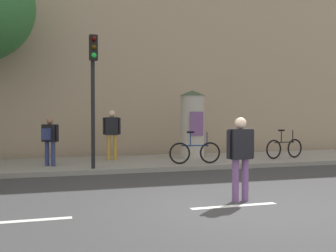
% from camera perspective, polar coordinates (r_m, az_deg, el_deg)
% --- Properties ---
extents(ground_plane, '(80.00, 80.00, 0.00)m').
position_cam_1_polar(ground_plane, '(8.26, 9.20, -10.94)').
color(ground_plane, '#38383A').
extents(sidewalk_curb, '(36.00, 4.00, 0.15)m').
position_cam_1_polar(sidewalk_curb, '(14.78, -2.90, -5.10)').
color(sidewalk_curb, gray).
rests_on(sidewalk_curb, ground_plane).
extents(lane_markings, '(25.80, 0.16, 0.01)m').
position_cam_1_polar(lane_markings, '(8.26, 9.20, -10.91)').
color(lane_markings, silver).
rests_on(lane_markings, ground_plane).
extents(building_backdrop, '(36.00, 5.00, 11.63)m').
position_cam_1_polar(building_backdrop, '(19.98, -6.51, 13.16)').
color(building_backdrop, tan).
rests_on(building_backdrop, ground_plane).
extents(traffic_light, '(0.24, 0.45, 4.02)m').
position_cam_1_polar(traffic_light, '(12.61, -10.36, 6.47)').
color(traffic_light, black).
rests_on(traffic_light, sidewalk_curb).
extents(poster_column, '(0.99, 0.99, 2.58)m').
position_cam_1_polar(poster_column, '(15.68, 3.41, 0.35)').
color(poster_column, '#B2ADA3').
rests_on(poster_column, sidewalk_curb).
extents(pedestrian_near_pole, '(0.63, 0.26, 1.73)m').
position_cam_1_polar(pedestrian_near_pole, '(8.57, 10.05, -3.54)').
color(pedestrian_near_pole, '#724C84').
rests_on(pedestrian_near_pole, ground_plane).
extents(pedestrian_in_red_top, '(0.63, 0.32, 1.80)m').
position_cam_1_polar(pedestrian_in_red_top, '(14.97, -7.83, -0.62)').
color(pedestrian_in_red_top, '#B78C33').
rests_on(pedestrian_in_red_top, sidewalk_curb).
extents(pedestrian_tallest, '(0.54, 0.53, 1.55)m').
position_cam_1_polar(pedestrian_tallest, '(13.59, -16.16, -1.52)').
color(pedestrian_tallest, navy).
rests_on(pedestrian_tallest, sidewalk_curb).
extents(bicycle_leaning, '(1.77, 0.23, 1.09)m').
position_cam_1_polar(bicycle_leaning, '(13.77, 3.77, -3.65)').
color(bicycle_leaning, black).
rests_on(bicycle_leaning, sidewalk_curb).
extents(bicycle_upright, '(1.75, 0.39, 1.09)m').
position_cam_1_polar(bicycle_upright, '(16.07, 15.89, -2.96)').
color(bicycle_upright, black).
rests_on(bicycle_upright, sidewalk_curb).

